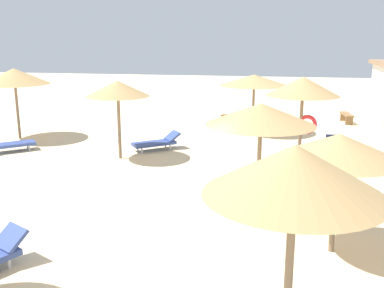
{
  "coord_description": "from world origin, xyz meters",
  "views": [
    {
      "loc": [
        2.37,
        -10.01,
        4.44
      ],
      "look_at": [
        0.0,
        3.0,
        1.2
      ],
      "focal_mm": 41.7,
      "sensor_mm": 36.0,
      "label": 1
    }
  ],
  "objects_px": {
    "lounger_4": "(337,150)",
    "bench_1": "(347,116)",
    "parasol_1": "(118,89)",
    "bench_0": "(236,118)",
    "lounger_1": "(157,142)",
    "parasol_2": "(295,171)",
    "lounger_5": "(8,144)",
    "parasol_4": "(303,87)",
    "parasol_5": "(14,76)",
    "parasol_6": "(254,80)",
    "lounger_6": "(260,120)",
    "parasol_8": "(339,147)",
    "parasol_7": "(261,114)"
  },
  "relations": [
    {
      "from": "parasol_5",
      "to": "lounger_5",
      "type": "relative_size",
      "value": 1.65
    },
    {
      "from": "lounger_4",
      "to": "bench_1",
      "type": "distance_m",
      "value": 7.42
    },
    {
      "from": "parasol_5",
      "to": "parasol_4",
      "type": "bearing_deg",
      "value": -6.27
    },
    {
      "from": "lounger_4",
      "to": "parasol_8",
      "type": "bearing_deg",
      "value": -98.06
    },
    {
      "from": "parasol_1",
      "to": "bench_0",
      "type": "xyz_separation_m",
      "value": [
        3.67,
        7.13,
        -2.22
      ]
    },
    {
      "from": "parasol_8",
      "to": "bench_1",
      "type": "xyz_separation_m",
      "value": [
        2.46,
        14.82,
        -1.92
      ]
    },
    {
      "from": "bench_1",
      "to": "parasol_8",
      "type": "bearing_deg",
      "value": -99.43
    },
    {
      "from": "parasol_6",
      "to": "bench_0",
      "type": "height_order",
      "value": "parasol_6"
    },
    {
      "from": "parasol_2",
      "to": "parasol_8",
      "type": "relative_size",
      "value": 1.22
    },
    {
      "from": "parasol_4",
      "to": "bench_0",
      "type": "bearing_deg",
      "value": 114.68
    },
    {
      "from": "parasol_4",
      "to": "parasol_7",
      "type": "relative_size",
      "value": 1.01
    },
    {
      "from": "parasol_1",
      "to": "lounger_4",
      "type": "distance_m",
      "value": 8.31
    },
    {
      "from": "parasol_4",
      "to": "parasol_7",
      "type": "distance_m",
      "value": 4.27
    },
    {
      "from": "lounger_5",
      "to": "bench_0",
      "type": "distance_m",
      "value": 10.86
    },
    {
      "from": "parasol_7",
      "to": "lounger_5",
      "type": "distance_m",
      "value": 10.46
    },
    {
      "from": "parasol_5",
      "to": "lounger_6",
      "type": "bearing_deg",
      "value": 24.58
    },
    {
      "from": "parasol_7",
      "to": "lounger_6",
      "type": "height_order",
      "value": "parasol_7"
    },
    {
      "from": "lounger_4",
      "to": "lounger_6",
      "type": "xyz_separation_m",
      "value": [
        -2.98,
        5.67,
        -0.01
      ]
    },
    {
      "from": "bench_0",
      "to": "lounger_6",
      "type": "bearing_deg",
      "value": -5.99
    },
    {
      "from": "parasol_5",
      "to": "lounger_1",
      "type": "distance_m",
      "value": 6.95
    },
    {
      "from": "parasol_4",
      "to": "lounger_4",
      "type": "xyz_separation_m",
      "value": [
        1.38,
        0.37,
        -2.34
      ]
    },
    {
      "from": "lounger_1",
      "to": "lounger_6",
      "type": "xyz_separation_m",
      "value": [
        3.87,
        5.57,
        -0.01
      ]
    },
    {
      "from": "parasol_2",
      "to": "parasol_8",
      "type": "bearing_deg",
      "value": 72.99
    },
    {
      "from": "parasol_6",
      "to": "bench_1",
      "type": "distance_m",
      "value": 6.02
    },
    {
      "from": "bench_0",
      "to": "parasol_1",
      "type": "bearing_deg",
      "value": -117.25
    },
    {
      "from": "parasol_6",
      "to": "bench_1",
      "type": "xyz_separation_m",
      "value": [
        4.68,
        3.16,
        -2.09
      ]
    },
    {
      "from": "lounger_4",
      "to": "parasol_1",
      "type": "bearing_deg",
      "value": -170.36
    },
    {
      "from": "parasol_8",
      "to": "parasol_4",
      "type": "bearing_deg",
      "value": 92.48
    },
    {
      "from": "parasol_6",
      "to": "parasol_5",
      "type": "bearing_deg",
      "value": -162.34
    },
    {
      "from": "parasol_8",
      "to": "lounger_4",
      "type": "bearing_deg",
      "value": 81.94
    },
    {
      "from": "parasol_1",
      "to": "lounger_5",
      "type": "xyz_separation_m",
      "value": [
        -4.59,
        0.08,
        -2.25
      ]
    },
    {
      "from": "parasol_1",
      "to": "parasol_6",
      "type": "bearing_deg",
      "value": 49.97
    },
    {
      "from": "bench_1",
      "to": "parasol_1",
      "type": "bearing_deg",
      "value": -137.07
    },
    {
      "from": "lounger_6",
      "to": "parasol_2",
      "type": "bearing_deg",
      "value": -86.93
    },
    {
      "from": "parasol_6",
      "to": "lounger_4",
      "type": "bearing_deg",
      "value": -51.51
    },
    {
      "from": "parasol_5",
      "to": "parasol_7",
      "type": "bearing_deg",
      "value": -26.78
    },
    {
      "from": "parasol_2",
      "to": "lounger_1",
      "type": "height_order",
      "value": "parasol_2"
    },
    {
      "from": "parasol_2",
      "to": "parasol_5",
      "type": "xyz_separation_m",
      "value": [
        -11.22,
        11.83,
        -0.01
      ]
    },
    {
      "from": "parasol_2",
      "to": "lounger_5",
      "type": "xyz_separation_m",
      "value": [
        -10.38,
        9.63,
        -2.42
      ]
    },
    {
      "from": "parasol_1",
      "to": "lounger_1",
      "type": "distance_m",
      "value": 2.87
    },
    {
      "from": "parasol_5",
      "to": "bench_0",
      "type": "bearing_deg",
      "value": 28.07
    },
    {
      "from": "parasol_8",
      "to": "lounger_5",
      "type": "xyz_separation_m",
      "value": [
        -11.41,
        6.28,
        -1.95
      ]
    },
    {
      "from": "parasol_5",
      "to": "parasol_2",
      "type": "bearing_deg",
      "value": -46.5
    },
    {
      "from": "parasol_1",
      "to": "bench_1",
      "type": "bearing_deg",
      "value": 42.93
    },
    {
      "from": "parasol_6",
      "to": "parasol_8",
      "type": "height_order",
      "value": "parasol_6"
    },
    {
      "from": "parasol_4",
      "to": "parasol_5",
      "type": "height_order",
      "value": "parasol_5"
    },
    {
      "from": "lounger_1",
      "to": "lounger_5",
      "type": "height_order",
      "value": "lounger_5"
    },
    {
      "from": "parasol_1",
      "to": "lounger_6",
      "type": "distance_m",
      "value": 8.84
    },
    {
      "from": "lounger_1",
      "to": "parasol_2",
      "type": "bearing_deg",
      "value": -66.59
    },
    {
      "from": "parasol_2",
      "to": "bench_0",
      "type": "distance_m",
      "value": 16.98
    }
  ]
}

